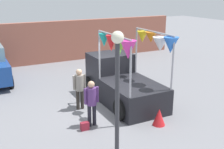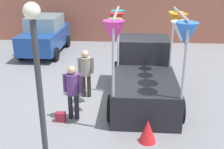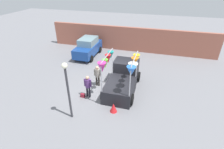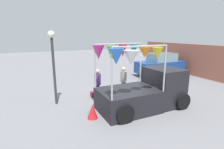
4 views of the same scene
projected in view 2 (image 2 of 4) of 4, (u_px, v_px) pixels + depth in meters
ground_plane at (112, 102)px, 9.19m from camera, size 60.00×60.00×0.00m
vendor_truck at (144, 71)px, 9.26m from camera, size 2.41×4.13×2.99m
parked_car at (45, 35)px, 14.17m from camera, size 1.88×4.00×1.88m
person_customer at (73, 88)px, 7.85m from camera, size 0.53×0.34×1.61m
person_vendor at (86, 69)px, 9.23m from camera, size 0.53×0.34×1.63m
handbag at (60, 117)px, 7.98m from camera, size 0.28×0.16×0.28m
street_lamp at (37, 66)px, 5.36m from camera, size 0.32×0.32×3.56m
brick_boundary_wall at (122, 19)px, 16.30m from camera, size 18.00×0.36×2.60m
folded_kite_bundle_crimson at (148, 131)px, 6.99m from camera, size 0.45×0.45×0.60m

